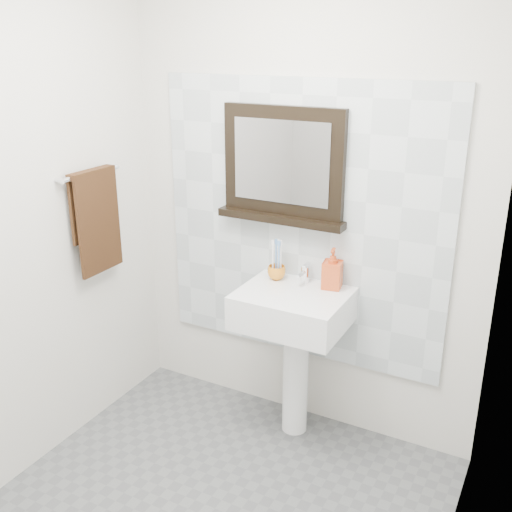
% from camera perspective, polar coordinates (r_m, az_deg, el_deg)
% --- Properties ---
extents(back_wall, '(2.00, 0.01, 2.50)m').
position_cam_1_polar(back_wall, '(3.16, 4.35, 4.81)').
color(back_wall, silver).
rests_on(back_wall, ground).
extents(right_wall, '(0.01, 2.20, 2.50)m').
position_cam_1_polar(right_wall, '(1.90, 18.66, -7.01)').
color(right_wall, silver).
rests_on(right_wall, ground).
extents(splashback, '(1.60, 0.02, 1.50)m').
position_cam_1_polar(splashback, '(3.18, 4.21, 3.02)').
color(splashback, silver).
rests_on(splashback, back_wall).
extents(pedestal_sink, '(0.55, 0.44, 0.96)m').
position_cam_1_polar(pedestal_sink, '(3.14, 3.57, -6.47)').
color(pedestal_sink, white).
rests_on(pedestal_sink, ground).
extents(toothbrush_cup, '(0.10, 0.10, 0.08)m').
position_cam_1_polar(toothbrush_cup, '(3.20, 1.97, -1.58)').
color(toothbrush_cup, orange).
rests_on(toothbrush_cup, pedestal_sink).
extents(toothbrushes, '(0.05, 0.04, 0.21)m').
position_cam_1_polar(toothbrushes, '(3.17, 2.04, -0.13)').
color(toothbrushes, white).
rests_on(toothbrushes, toothbrush_cup).
extents(soap_dispenser, '(0.11, 0.11, 0.21)m').
position_cam_1_polar(soap_dispenser, '(3.09, 7.30, -1.19)').
color(soap_dispenser, red).
rests_on(soap_dispenser, pedestal_sink).
extents(framed_mirror, '(0.71, 0.11, 0.60)m').
position_cam_1_polar(framed_mirror, '(3.11, 2.60, 8.41)').
color(framed_mirror, black).
rests_on(framed_mirror, back_wall).
extents(towel_bar, '(0.07, 0.40, 0.03)m').
position_cam_1_polar(towel_bar, '(3.20, -15.46, 7.58)').
color(towel_bar, silver).
rests_on(towel_bar, left_wall).
extents(hand_towel, '(0.06, 0.30, 0.55)m').
position_cam_1_polar(hand_towel, '(3.25, -15.03, 3.95)').
color(hand_towel, black).
rests_on(hand_towel, towel_bar).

